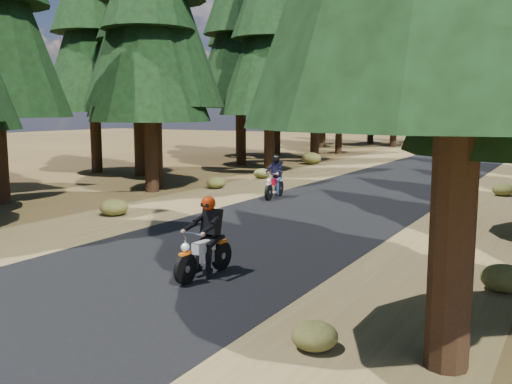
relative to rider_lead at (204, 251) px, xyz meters
The scene contains 8 objects.
ground 2.33m from the rider_lead, 114.24° to the left, with size 120.00×120.00×0.00m, color #432E18.
road 7.15m from the rider_lead, 97.52° to the left, with size 6.00×100.00×0.01m, color black.
shoulder_l 9.00m from the rider_lead, 128.04° to the left, with size 3.20×100.00×0.01m, color brown.
shoulder_r 7.98m from the rider_lead, 62.60° to the left, with size 3.20×100.00×0.01m, color brown.
pine_forest 24.29m from the rider_lead, 92.36° to the left, with size 34.59×55.08×16.32m.
understory_shrubs 9.32m from the rider_lead, 90.12° to the left, with size 15.23×30.52×0.67m.
rider_lead is the anchor object (origin of this frame).
rider_follow 9.66m from the rider_lead, 110.19° to the left, with size 0.73×1.77×1.53m.
Camera 1 is at (6.92, -10.57, 3.13)m, focal length 40.00 mm.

